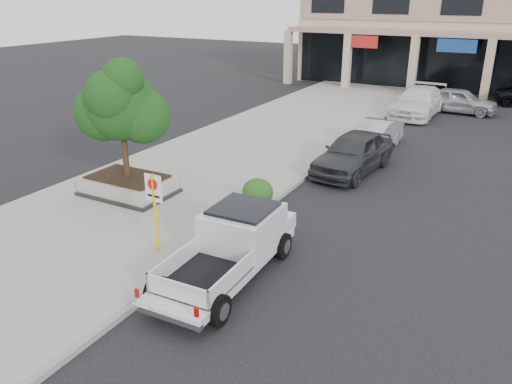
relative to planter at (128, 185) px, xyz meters
The scene contains 13 objects.
ground 6.66m from the planter, 15.52° to the right, with size 120.00×120.00×0.00m, color black.
sidewalk 4.34m from the planter, 77.93° to the left, with size 8.00×52.00×0.15m, color gray.
curb 6.44m from the planter, 41.02° to the left, with size 0.20×52.00×0.15m, color gray.
planter is the anchor object (origin of this frame).
planter_tree 2.95m from the planter, 48.97° to the left, with size 2.90×2.55×4.00m.
no_parking_sign 4.88m from the planter, 38.13° to the right, with size 0.55×0.09×2.30m.
hedge 4.80m from the planter, 16.39° to the left, with size 1.10×0.99×0.94m, color #184212.
pickup_truck 6.78m from the planter, 26.66° to the right, with size 1.97×5.31×1.67m, color silver, non-canonical shape.
curb_car_a 9.10m from the planter, 46.75° to the left, with size 1.97×4.89×1.67m, color #2E3133.
curb_car_b 11.93m from the planter, 59.51° to the left, with size 1.42×4.07×1.34m, color #A8AAB0.
curb_car_c 19.55m from the planter, 71.09° to the left, with size 2.35×5.78×1.68m, color white.
curb_car_d 23.95m from the planter, 75.43° to the left, with size 2.27×4.92×1.37m, color black.
lot_car_a 22.16m from the planter, 67.71° to the left, with size 1.81×4.51×1.54m, color #A9ADB1.
Camera 1 is at (5.77, -10.79, 6.93)m, focal length 35.00 mm.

